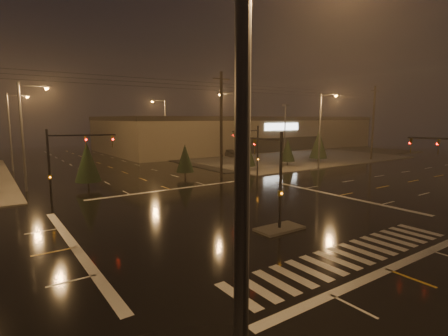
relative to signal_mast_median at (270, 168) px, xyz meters
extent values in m
plane|color=black|center=(0.00, 3.07, -3.75)|extent=(140.00, 140.00, 0.00)
cube|color=#484540|center=(30.00, 33.07, -3.69)|extent=(36.00, 36.00, 0.12)
cube|color=#484540|center=(0.00, -0.93, -3.68)|extent=(3.00, 1.60, 0.15)
cube|color=beige|center=(0.00, -5.93, -3.75)|extent=(15.00, 2.60, 0.01)
cube|color=beige|center=(0.00, -7.93, -3.75)|extent=(16.00, 0.50, 0.01)
cube|color=beige|center=(0.00, 14.07, -3.75)|extent=(16.00, 0.50, 0.01)
cube|color=black|center=(35.00, 31.07, -3.71)|extent=(50.00, 24.00, 0.08)
cube|color=#756653|center=(35.00, 49.07, -0.25)|extent=(60.00, 28.00, 7.00)
cube|color=black|center=(35.00, 49.07, 3.05)|extent=(60.20, 28.20, 0.80)
cube|color=white|center=(35.00, 34.97, 1.45)|extent=(9.00, 0.20, 1.40)
cube|color=black|center=(35.00, 35.02, -2.15)|extent=(22.00, 0.15, 2.80)
cylinder|color=black|center=(0.00, -0.93, -0.75)|extent=(0.18, 0.18, 6.00)
cylinder|color=black|center=(0.00, 1.32, 1.75)|extent=(0.12, 4.50, 0.12)
imported|color=#594707|center=(0.00, 3.35, 1.70)|extent=(0.16, 0.20, 1.00)
cube|color=#594707|center=(0.00, -0.93, -1.45)|extent=(0.25, 0.18, 0.35)
cylinder|color=black|center=(10.50, 13.57, -0.75)|extent=(0.18, 0.18, 6.00)
cylinder|color=black|center=(8.15, 12.72, 1.75)|extent=(4.74, 1.82, 0.12)
imported|color=#594707|center=(6.04, 11.95, 1.70)|extent=(0.24, 0.22, 1.00)
cube|color=#594707|center=(10.50, 13.57, -1.45)|extent=(0.25, 0.18, 0.35)
cylinder|color=black|center=(-10.50, 13.57, -0.75)|extent=(0.18, 0.18, 6.00)
cylinder|color=black|center=(-8.15, 12.72, 1.75)|extent=(4.74, 1.82, 0.12)
imported|color=#594707|center=(-6.04, 11.95, 1.70)|extent=(0.24, 0.22, 1.00)
cube|color=#594707|center=(-10.50, 13.57, -1.45)|extent=(0.25, 0.18, 0.35)
cylinder|color=black|center=(9.82, -5.55, 1.75)|extent=(1.48, 3.80, 0.12)
imported|color=#594707|center=(9.20, -3.86, 1.70)|extent=(0.22, 0.24, 1.00)
cylinder|color=#38383A|center=(-11.50, -11.93, 1.25)|extent=(0.24, 0.24, 10.00)
cylinder|color=#38383A|center=(-11.50, 21.07, 1.25)|extent=(0.24, 0.24, 10.00)
cylinder|color=#38383A|center=(-10.30, 21.07, 6.05)|extent=(2.40, 0.14, 0.14)
cube|color=#38383A|center=(-9.20, 21.07, 6.00)|extent=(0.70, 0.30, 0.18)
sphere|color=orange|center=(-9.20, 21.07, 5.87)|extent=(0.32, 0.32, 0.32)
cylinder|color=#38383A|center=(-11.50, 37.07, 1.25)|extent=(0.24, 0.24, 10.00)
cylinder|color=#38383A|center=(-10.30, 37.07, 6.05)|extent=(2.40, 0.14, 0.14)
cube|color=#38383A|center=(-9.20, 37.07, 6.00)|extent=(0.70, 0.30, 0.18)
sphere|color=orange|center=(-9.20, 37.07, 5.87)|extent=(0.32, 0.32, 0.32)
cylinder|color=#38383A|center=(11.50, 19.07, 1.25)|extent=(0.24, 0.24, 10.00)
cylinder|color=#38383A|center=(10.30, 19.07, 6.05)|extent=(2.40, 0.14, 0.14)
cube|color=#38383A|center=(9.20, 19.07, 6.00)|extent=(0.70, 0.30, 0.18)
sphere|color=orange|center=(9.20, 19.07, 5.87)|extent=(0.32, 0.32, 0.32)
cylinder|color=#38383A|center=(11.50, 39.07, 1.25)|extent=(0.24, 0.24, 10.00)
cylinder|color=#38383A|center=(10.30, 39.07, 6.05)|extent=(2.40, 0.14, 0.14)
cube|color=#38383A|center=(9.20, 39.07, 6.00)|extent=(0.70, 0.30, 0.18)
sphere|color=orange|center=(9.20, 39.07, 5.87)|extent=(0.32, 0.32, 0.32)
cylinder|color=#38383A|center=(22.00, 14.57, 1.25)|extent=(0.24, 0.24, 10.00)
cylinder|color=#38383A|center=(22.00, 13.37, 6.05)|extent=(0.14, 2.40, 0.14)
cube|color=#38383A|center=(22.00, 12.27, 6.00)|extent=(0.30, 0.70, 0.18)
sphere|color=orange|center=(22.00, 12.27, 5.87)|extent=(0.32, 0.32, 0.32)
cylinder|color=black|center=(8.00, 17.07, 2.25)|extent=(0.32, 0.32, 12.00)
cube|color=black|center=(8.00, 17.07, 7.45)|extent=(2.20, 0.12, 0.12)
cylinder|color=black|center=(38.00, 17.07, 2.25)|extent=(0.32, 0.32, 12.00)
cube|color=black|center=(38.00, 17.07, 7.45)|extent=(2.20, 0.12, 0.12)
cylinder|color=black|center=(13.39, 19.44, -3.40)|extent=(0.18, 0.18, 0.70)
cone|color=black|center=(13.39, 19.44, -0.92)|extent=(2.73, 2.73, 4.26)
cylinder|color=black|center=(21.43, 19.79, -3.40)|extent=(0.18, 0.18, 0.70)
cone|color=black|center=(21.43, 19.79, -1.41)|extent=(2.10, 2.10, 3.28)
cylinder|color=black|center=(28.25, 19.92, -3.40)|extent=(0.18, 0.18, 0.70)
cone|color=black|center=(28.25, 19.92, -0.89)|extent=(2.77, 2.77, 4.32)
cylinder|color=black|center=(-6.35, 19.13, -3.40)|extent=(0.18, 0.18, 0.70)
cone|color=black|center=(-6.35, 19.13, -1.13)|extent=(2.46, 2.46, 3.84)
cylinder|color=black|center=(4.35, 19.10, -3.40)|extent=(0.18, 0.18, 0.70)
cone|color=black|center=(4.35, 19.10, -1.47)|extent=(2.03, 2.03, 3.17)
imported|color=black|center=(21.75, 34.25, -3.06)|extent=(2.08, 4.20, 1.38)
camera|label=1|loc=(-14.66, -15.99, 3.03)|focal=28.00mm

